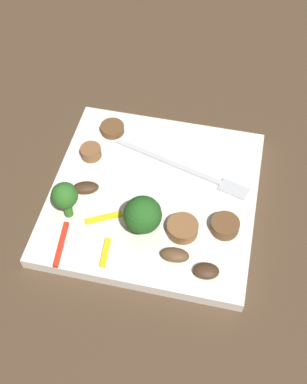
# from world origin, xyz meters

# --- Properties ---
(ground_plane) EXTENTS (1.40, 1.40, 0.00)m
(ground_plane) POSITION_xyz_m (0.00, 0.00, 0.00)
(ground_plane) COLOR #4C3826
(plate) EXTENTS (0.24, 0.24, 0.02)m
(plate) POSITION_xyz_m (0.00, 0.00, 0.01)
(plate) COLOR white
(plate) RESTS_ON ground_plane
(fork) EXTENTS (0.18, 0.06, 0.00)m
(fork) POSITION_xyz_m (0.04, 0.04, 0.02)
(fork) COLOR silver
(fork) RESTS_ON plate
(broccoli_floret_0) EXTENTS (0.04, 0.04, 0.05)m
(broccoli_floret_0) POSITION_xyz_m (-0.00, -0.05, 0.05)
(broccoli_floret_0) COLOR #296420
(broccoli_floret_0) RESTS_ON plate
(broccoli_floret_1) EXTENTS (0.03, 0.03, 0.05)m
(broccoli_floret_1) POSITION_xyz_m (-0.09, -0.05, 0.05)
(broccoli_floret_1) COLOR #347525
(broccoli_floret_1) RESTS_ON plate
(sausage_slice_0) EXTENTS (0.04, 0.04, 0.01)m
(sausage_slice_0) POSITION_xyz_m (-0.07, 0.09, 0.02)
(sausage_slice_0) COLOR brown
(sausage_slice_0) RESTS_ON plate
(sausage_slice_1) EXTENTS (0.03, 0.03, 0.01)m
(sausage_slice_1) POSITION_xyz_m (-0.09, 0.04, 0.02)
(sausage_slice_1) COLOR brown
(sausage_slice_1) RESTS_ON plate
(sausage_slice_2) EXTENTS (0.05, 0.05, 0.01)m
(sausage_slice_2) POSITION_xyz_m (0.09, -0.03, 0.02)
(sausage_slice_2) COLOR brown
(sausage_slice_2) RESTS_ON plate
(sausage_slice_3) EXTENTS (0.04, 0.04, 0.01)m
(sausage_slice_3) POSITION_xyz_m (0.04, -0.05, 0.02)
(sausage_slice_3) COLOR brown
(sausage_slice_3) RESTS_ON plate
(mushroom_0) EXTENTS (0.03, 0.02, 0.01)m
(mushroom_0) POSITION_xyz_m (0.04, -0.08, 0.02)
(mushroom_0) COLOR brown
(mushroom_0) RESTS_ON plate
(mushroom_1) EXTENTS (0.04, 0.03, 0.01)m
(mushroom_1) POSITION_xyz_m (-0.08, -0.02, 0.02)
(mushroom_1) COLOR #422B19
(mushroom_1) RESTS_ON plate
(mushroom_2) EXTENTS (0.03, 0.02, 0.01)m
(mushroom_2) POSITION_xyz_m (0.08, -0.09, 0.02)
(mushroom_2) COLOR #422B19
(mushroom_2) RESTS_ON plate
(pepper_strip_1) EXTENTS (0.01, 0.06, 0.00)m
(pepper_strip_1) POSITION_xyz_m (-0.08, -0.09, 0.02)
(pepper_strip_1) COLOR red
(pepper_strip_1) RESTS_ON plate
(pepper_strip_2) EXTENTS (0.04, 0.03, 0.00)m
(pepper_strip_2) POSITION_xyz_m (-0.05, -0.05, 0.02)
(pepper_strip_2) COLOR yellow
(pepper_strip_2) RESTS_ON plate
(pepper_strip_3) EXTENTS (0.01, 0.04, 0.00)m
(pepper_strip_3) POSITION_xyz_m (-0.03, -0.09, 0.02)
(pepper_strip_3) COLOR yellow
(pepper_strip_3) RESTS_ON plate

